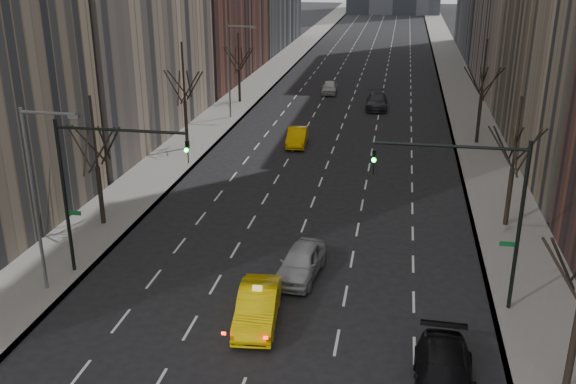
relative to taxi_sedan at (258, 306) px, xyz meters
The scene contains 17 objects.
sidewalk_left 62.17m from the taxi_sedan, 100.99° to the left, with size 4.50×320.00×0.15m, color slate.
sidewalk_right 62.32m from the taxi_sedan, 78.29° to the left, with size 4.50×320.00×0.15m, color slate.
tree_lw_b 14.98m from the taxi_sedan, 142.13° to the left, with size 3.36×3.50×7.82m.
tree_lw_c 27.77m from the taxi_sedan, 114.88° to the left, with size 3.36×3.50×8.74m.
tree_lw_d 44.65m from the taxi_sedan, 105.09° to the left, with size 3.36×3.50×7.36m.
tree_rw_b 18.21m from the taxi_sedan, 46.41° to the left, with size 3.36×3.50×7.82m.
tree_rw_c 33.56m from the taxi_sedan, 68.22° to the left, with size 3.36×3.50×8.74m.
traffic_mast_left 10.34m from the taxi_sedan, 160.88° to the left, with size 6.69×0.39×8.00m.
traffic_mast_right 11.01m from the taxi_sedan, 17.63° to the left, with size 6.69×0.39×8.00m.
streetlight_near 11.54m from the taxi_sedan, behind, with size 2.83×0.22×9.00m.
streetlight_far 37.81m from the taxi_sedan, 106.17° to the left, with size 2.83×0.22×9.00m.
taxi_sedan is the anchor object (origin of this frame).
silver_sedan_ahead 4.80m from the taxi_sedan, 75.39° to the left, with size 1.88×4.66×1.59m, color #989A9F.
parked_suv_black 8.73m from the taxi_sedan, 25.23° to the right, with size 2.23×5.49×1.59m, color black.
far_taxi 28.07m from the taxi_sedan, 95.66° to the left, with size 1.57×4.51×1.49m, color #F3B205.
far_suv_grey 42.99m from the taxi_sedan, 85.63° to the left, with size 2.23×5.47×1.59m, color #2B2B30.
far_car_white 49.57m from the taxi_sedan, 92.85° to the left, with size 1.71×4.25×1.45m, color silver.
Camera 1 is at (5.25, -15.25, 15.60)m, focal length 40.00 mm.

